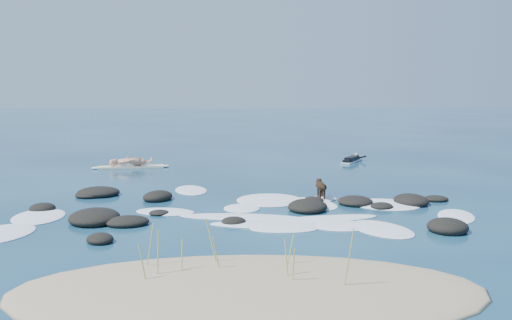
{
  "coord_description": "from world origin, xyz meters",
  "views": [
    {
      "loc": [
        -0.12,
        -18.36,
        3.81
      ],
      "look_at": [
        0.46,
        4.0,
        0.9
      ],
      "focal_mm": 40.0,
      "sensor_mm": 36.0,
      "label": 1
    }
  ],
  "objects": [
    {
      "name": "ground",
      "position": [
        0.0,
        0.0,
        0.0
      ],
      "size": [
        160.0,
        160.0,
        0.0
      ],
      "primitive_type": "plane",
      "color": "#0A2642",
      "rests_on": "ground"
    },
    {
      "name": "breaking_foam",
      "position": [
        0.38,
        -1.58,
        0.01
      ],
      "size": [
        14.56,
        8.62,
        0.12
      ],
      "color": "white",
      "rests_on": "ground"
    },
    {
      "name": "standing_surfer_rig",
      "position": [
        -5.27,
        8.12,
        0.81
      ],
      "size": [
        3.59,
        1.13,
        2.05
      ],
      "rotation": [
        0.0,
        0.0,
        0.17
      ],
      "color": "#FAEBC8",
      "rests_on": "ground"
    },
    {
      "name": "sand_dune",
      "position": [
        0.0,
        -8.2,
        0.0
      ],
      "size": [
        9.0,
        4.4,
        0.6
      ],
      "primitive_type": "ellipsoid",
      "color": "#9E8966",
      "rests_on": "ground"
    },
    {
      "name": "paddling_surfer_rig",
      "position": [
        5.47,
        9.98,
        0.13
      ],
      "size": [
        1.54,
        2.13,
        0.39
      ],
      "rotation": [
        0.0,
        0.0,
        1.05
      ],
      "color": "silver",
      "rests_on": "ground"
    },
    {
      "name": "dog",
      "position": [
        2.57,
        0.51,
        0.46
      ],
      "size": [
        0.31,
        1.09,
        0.69
      ],
      "rotation": [
        0.0,
        0.0,
        1.63
      ],
      "color": "black",
      "rests_on": "ground"
    },
    {
      "name": "dune_grass",
      "position": [
        -0.37,
        -7.8,
        0.58
      ],
      "size": [
        3.92,
        1.64,
        1.2
      ],
      "color": "#ABAF54",
      "rests_on": "ground"
    },
    {
      "name": "reef_rocks",
      "position": [
        -0.64,
        -1.08,
        0.1
      ],
      "size": [
        13.48,
        7.35,
        0.46
      ],
      "color": "black",
      "rests_on": "ground"
    }
  ]
}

